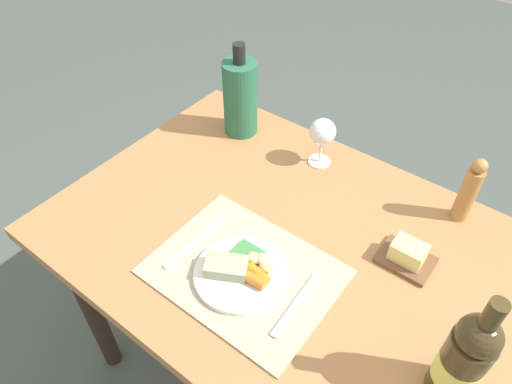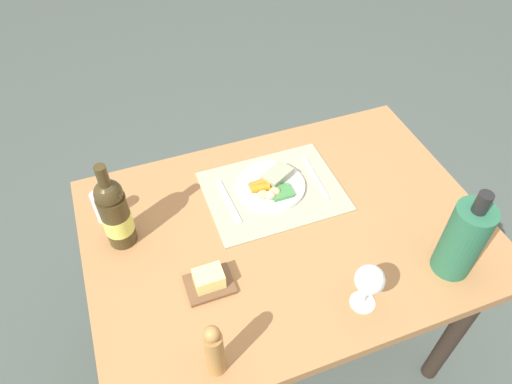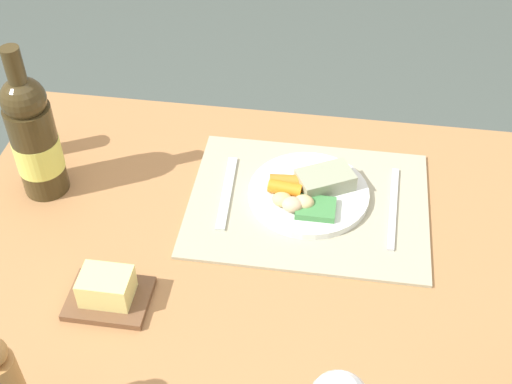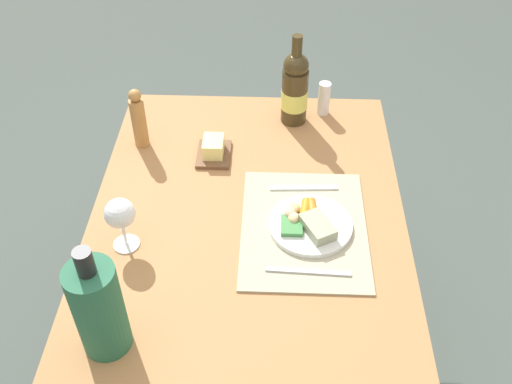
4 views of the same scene
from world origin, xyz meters
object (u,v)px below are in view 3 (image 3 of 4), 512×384
object	(u,v)px
fork	(393,207)
dinner_plate	(309,192)
knife	(227,192)
dining_table	(290,302)
butter_dish	(108,291)
wine_bottle	(34,137)
salt_shaker	(39,130)

from	to	relation	value
fork	dinner_plate	bearing A→B (deg)	0.11
dinner_plate	knife	world-z (taller)	dinner_plate
dining_table	knife	xyz separation A→B (m)	(0.14, -0.15, 0.11)
dinner_plate	butter_dish	distance (m)	0.41
dining_table	dinner_plate	xyz separation A→B (m)	(-0.01, -0.17, 0.12)
dinner_plate	knife	xyz separation A→B (m)	(0.15, 0.01, -0.01)
dinner_plate	wine_bottle	size ratio (longest dim) A/B	0.74
knife	butter_dish	world-z (taller)	butter_dish
dinner_plate	fork	world-z (taller)	dinner_plate
fork	salt_shaker	xyz separation A→B (m)	(0.69, -0.07, 0.05)
fork	wine_bottle	world-z (taller)	wine_bottle
dinner_plate	salt_shaker	size ratio (longest dim) A/B	1.96
fork	dining_table	bearing A→B (deg)	46.06
dining_table	butter_dish	bearing A→B (deg)	22.15
dinner_plate	salt_shaker	world-z (taller)	salt_shaker
butter_dish	wine_bottle	size ratio (longest dim) A/B	0.43
butter_dish	dining_table	bearing A→B (deg)	-157.85
dining_table	butter_dish	size ratio (longest dim) A/B	9.29
dinner_plate	salt_shaker	xyz separation A→B (m)	(0.53, -0.06, 0.04)
wine_bottle	salt_shaker	world-z (taller)	wine_bottle
dining_table	wine_bottle	bearing A→B (deg)	-15.04
butter_dish	wine_bottle	xyz separation A→B (m)	(0.20, -0.24, 0.10)
dining_table	knife	distance (m)	0.23
butter_dish	salt_shaker	bearing A→B (deg)	-55.02
butter_dish	dinner_plate	bearing A→B (deg)	-136.39
butter_dish	salt_shaker	world-z (taller)	salt_shaker
fork	knife	size ratio (longest dim) A/B	1.09
knife	salt_shaker	world-z (taller)	salt_shaker
fork	butter_dish	xyz separation A→B (m)	(0.45, 0.27, 0.02)
wine_bottle	dinner_plate	bearing A→B (deg)	-175.64
dinner_plate	wine_bottle	bearing A→B (deg)	4.36
dining_table	fork	distance (m)	0.25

